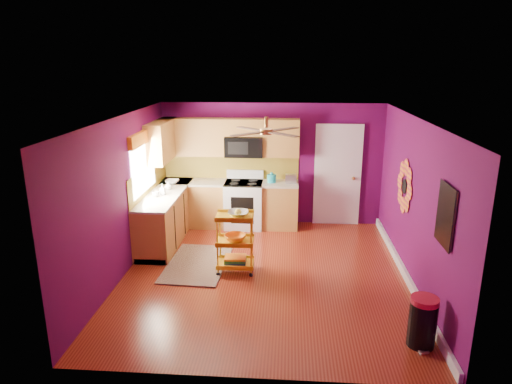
{
  "coord_description": "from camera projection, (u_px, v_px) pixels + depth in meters",
  "views": [
    {
      "loc": [
        0.35,
        -6.67,
        3.34
      ],
      "look_at": [
        -0.17,
        0.4,
        1.26
      ],
      "focal_mm": 32.0,
      "sensor_mm": 36.0,
      "label": 1
    }
  ],
  "objects": [
    {
      "name": "upper_cabinetry",
      "position": [
        209.0,
        140.0,
        9.01
      ],
      "size": [
        2.8,
        2.3,
        1.26
      ],
      "color": "#9A662A",
      "rests_on": "ground"
    },
    {
      "name": "shag_rug",
      "position": [
        197.0,
        264.0,
        7.69
      ],
      "size": [
        1.04,
        1.61,
        0.02
      ],
      "primitive_type": "cube",
      "rotation": [
        0.0,
        0.0,
        -0.05
      ],
      "color": "black",
      "rests_on": "ground"
    },
    {
      "name": "ground",
      "position": [
        265.0,
        274.0,
        7.35
      ],
      "size": [
        5.0,
        5.0,
        0.0
      ],
      "primitive_type": "plane",
      "color": "maroon",
      "rests_on": "ground"
    },
    {
      "name": "panel_door",
      "position": [
        337.0,
        176.0,
        9.33
      ],
      "size": [
        0.95,
        0.11,
        2.15
      ],
      "color": "white",
      "rests_on": "ground"
    },
    {
      "name": "left_window",
      "position": [
        143.0,
        153.0,
        8.02
      ],
      "size": [
        0.08,
        1.35,
        1.08
      ],
      "color": "white",
      "rests_on": "ground"
    },
    {
      "name": "lower_cabinets",
      "position": [
        202.0,
        211.0,
        9.06
      ],
      "size": [
        2.81,
        2.31,
        0.94
      ],
      "color": "#9A662A",
      "rests_on": "ground"
    },
    {
      "name": "teal_kettle",
      "position": [
        272.0,
        178.0,
        9.18
      ],
      "size": [
        0.18,
        0.18,
        0.21
      ],
      "color": "#169AAA",
      "rests_on": "lower_cabinets"
    },
    {
      "name": "rolling_cart",
      "position": [
        236.0,
        240.0,
        7.3
      ],
      "size": [
        0.61,
        0.45,
        1.07
      ],
      "color": "gold",
      "rests_on": "ground"
    },
    {
      "name": "soap_bottle_b",
      "position": [
        168.0,
        185.0,
        8.68
      ],
      "size": [
        0.13,
        0.13,
        0.16
      ],
      "primitive_type": "imported",
      "color": "white",
      "rests_on": "lower_cabinets"
    },
    {
      "name": "toaster",
      "position": [
        291.0,
        179.0,
        9.12
      ],
      "size": [
        0.22,
        0.15,
        0.18
      ],
      "primitive_type": "cube",
      "color": "beige",
      "rests_on": "lower_cabinets"
    },
    {
      "name": "counter_cup",
      "position": [
        156.0,
        194.0,
        8.23
      ],
      "size": [
        0.12,
        0.12,
        0.09
      ],
      "primitive_type": "imported",
      "color": "white",
      "rests_on": "lower_cabinets"
    },
    {
      "name": "counter_dish",
      "position": [
        172.0,
        182.0,
        9.13
      ],
      "size": [
        0.27,
        0.27,
        0.07
      ],
      "primitive_type": "imported",
      "color": "white",
      "rests_on": "lower_cabinets"
    },
    {
      "name": "right_wall_art",
      "position": [
        421.0,
        198.0,
        6.46
      ],
      "size": [
        0.04,
        2.74,
        1.04
      ],
      "color": "black",
      "rests_on": "ground"
    },
    {
      "name": "electric_range",
      "position": [
        244.0,
        204.0,
        9.33
      ],
      "size": [
        0.76,
        0.66,
        1.13
      ],
      "color": "white",
      "rests_on": "ground"
    },
    {
      "name": "room_envelope",
      "position": [
        267.0,
        176.0,
        6.89
      ],
      "size": [
        4.54,
        5.04,
        2.52
      ],
      "color": "#530947",
      "rests_on": "ground"
    },
    {
      "name": "trash_can",
      "position": [
        422.0,
        322.0,
        5.45
      ],
      "size": [
        0.43,
        0.43,
        0.63
      ],
      "color": "black",
      "rests_on": "ground"
    },
    {
      "name": "ceiling_fan",
      "position": [
        266.0,
        131.0,
        6.9
      ],
      "size": [
        1.01,
        1.01,
        0.26
      ],
      "color": "#BF8C3F",
      "rests_on": "ground"
    },
    {
      "name": "soap_bottle_a",
      "position": [
        162.0,
        190.0,
        8.34
      ],
      "size": [
        0.09,
        0.09,
        0.2
      ],
      "primitive_type": "imported",
      "color": "#EA3F72",
      "rests_on": "lower_cabinets"
    }
  ]
}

